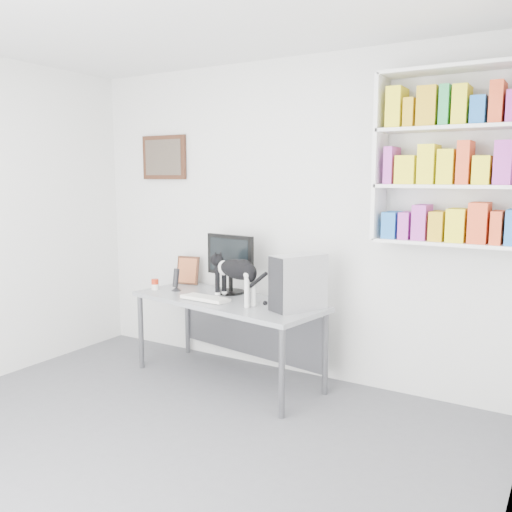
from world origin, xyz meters
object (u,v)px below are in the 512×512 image
object	(u,v)px
keyboard	(205,298)
leaning_print	(188,270)
bookshelf	(450,157)
soup_can	(155,284)
speaker	(176,279)
cat	(236,280)
pc_tower	(299,282)
desk	(227,340)
monitor	(231,264)

from	to	relation	value
keyboard	leaning_print	bearing A→B (deg)	143.31
bookshelf	soup_can	world-z (taller)	bookshelf
speaker	leaning_print	world-z (taller)	leaning_print
cat	keyboard	bearing A→B (deg)	-152.95
pc_tower	cat	xyz separation A→B (m)	(-0.53, -0.07, -0.03)
bookshelf	keyboard	world-z (taller)	bookshelf
keyboard	speaker	xyz separation A→B (m)	(-0.45, 0.17, 0.09)
cat	desk	bearing A→B (deg)	169.38
leaning_print	monitor	bearing A→B (deg)	-23.12
bookshelf	cat	xyz separation A→B (m)	(-1.52, -0.42, -0.96)
desk	soup_can	world-z (taller)	soup_can
monitor	leaning_print	xyz separation A→B (m)	(-0.57, 0.12, -0.12)
bookshelf	soup_can	xyz separation A→B (m)	(-2.44, -0.36, -1.10)
keyboard	speaker	distance (m)	0.49
bookshelf	cat	world-z (taller)	bookshelf
keyboard	speaker	world-z (taller)	speaker
desk	leaning_print	bearing A→B (deg)	162.76
keyboard	monitor	bearing A→B (deg)	88.64
pc_tower	bookshelf	bearing A→B (deg)	45.14
desk	cat	distance (m)	0.56
desk	leaning_print	xyz separation A→B (m)	(-0.67, 0.33, 0.49)
leaning_print	speaker	bearing A→B (deg)	-82.75
monitor	soup_can	bearing A→B (deg)	-154.69
desk	speaker	bearing A→B (deg)	-175.07
keyboard	cat	bearing A→B (deg)	13.34
bookshelf	leaning_print	xyz separation A→B (m)	(-2.33, -0.01, -1.01)
desk	soup_can	bearing A→B (deg)	-169.66
keyboard	leaning_print	size ratio (longest dim) A/B	1.51
soup_can	pc_tower	bearing A→B (deg)	0.13
leaning_print	cat	size ratio (longest dim) A/B	0.45
cat	leaning_print	bearing A→B (deg)	170.53
speaker	soup_can	world-z (taller)	speaker
bookshelf	cat	size ratio (longest dim) A/B	2.05
bookshelf	leaning_print	distance (m)	2.54
keyboard	speaker	bearing A→B (deg)	162.96
pc_tower	soup_can	distance (m)	1.45
monitor	pc_tower	size ratio (longest dim) A/B	1.23
monitor	speaker	world-z (taller)	monitor
bookshelf	monitor	xyz separation A→B (m)	(-1.76, -0.13, -0.88)
pc_tower	desk	bearing A→B (deg)	-155.39
keyboard	cat	size ratio (longest dim) A/B	0.69
pc_tower	soup_can	size ratio (longest dim) A/B	4.49
soup_can	cat	bearing A→B (deg)	-3.87
desk	pc_tower	world-z (taller)	pc_tower
bookshelf	monitor	size ratio (longest dim) A/B	2.36
keyboard	leaning_print	world-z (taller)	leaning_print
leaning_print	bookshelf	bearing A→B (deg)	-10.70
monitor	soup_can	distance (m)	0.74
desk	soup_can	distance (m)	0.87
desk	cat	size ratio (longest dim) A/B	2.79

